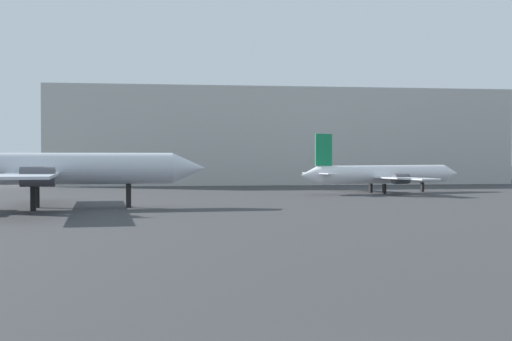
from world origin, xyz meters
TOP-DOWN VIEW (x-y plane):
  - airplane_on_taxiway at (-14.55, 51.98)m, footprint 28.22×27.63m
  - airplane_distant at (23.64, 73.48)m, footprint 23.73×20.22m
  - terminal_building at (16.43, 111.77)m, footprint 75.47×27.35m

SIDE VIEW (x-z plane):
  - airplane_distant at x=23.64m, z-range -1.31..6.02m
  - airplane_on_taxiway at x=-14.55m, z-range -1.28..8.36m
  - terminal_building at x=16.43m, z-range 0.00..15.66m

